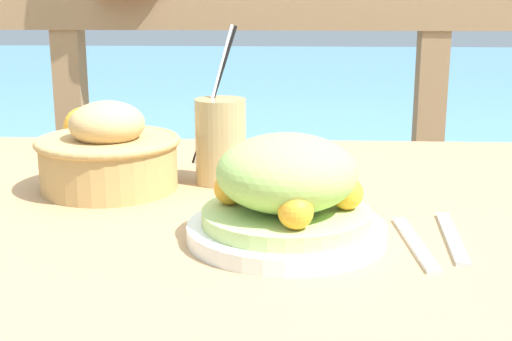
% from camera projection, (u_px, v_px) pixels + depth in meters
% --- Properties ---
extents(patio_table, '(1.16, 0.90, 0.71)m').
position_uv_depth(patio_table, '(213.00, 264.00, 1.02)').
color(patio_table, tan).
rests_on(patio_table, ground_plane).
extents(railing_fence, '(2.80, 0.08, 1.00)m').
position_uv_depth(railing_fence, '(249.00, 105.00, 1.81)').
color(railing_fence, '#937551').
rests_on(railing_fence, ground_plane).
extents(sea_backdrop, '(12.00, 4.00, 0.51)m').
position_uv_depth(sea_backdrop, '(273.00, 115.00, 4.34)').
color(sea_backdrop, '#568EA8').
rests_on(sea_backdrop, ground_plane).
extents(salad_plate, '(0.24, 0.24, 0.13)m').
position_uv_depth(salad_plate, '(287.00, 195.00, 0.85)').
color(salad_plate, white).
rests_on(salad_plate, patio_table).
extents(drink_glass, '(0.08, 0.08, 0.24)m').
position_uv_depth(drink_glass, '(218.00, 141.00, 1.10)').
color(drink_glass, tan).
rests_on(drink_glass, patio_table).
extents(bread_basket, '(0.22, 0.22, 0.13)m').
position_uv_depth(bread_basket, '(108.00, 154.00, 1.07)').
color(bread_basket, tan).
rests_on(bread_basket, patio_table).
extents(fork, '(0.03, 0.18, 0.00)m').
position_uv_depth(fork, '(415.00, 243.00, 0.84)').
color(fork, silver).
rests_on(fork, patio_table).
extents(knife, '(0.03, 0.18, 0.00)m').
position_uv_depth(knife, '(452.00, 237.00, 0.86)').
color(knife, silver).
rests_on(knife, patio_table).
extents(orange_near_basket, '(0.08, 0.08, 0.08)m').
position_uv_depth(orange_near_basket, '(84.00, 127.00, 1.35)').
color(orange_near_basket, '#F9A328').
rests_on(orange_near_basket, patio_table).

